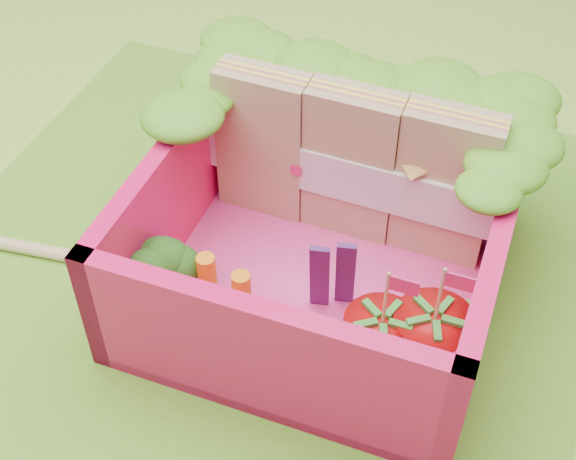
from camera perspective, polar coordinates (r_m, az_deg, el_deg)
The scene contains 13 objects.
ground at distance 3.28m, azimuth -2.20°, elevation -2.58°, with size 14.00×14.00×0.00m, color #97C236.
placemat at distance 3.27m, azimuth -2.20°, elevation -2.40°, with size 2.60×2.60×0.03m, color #69AE27.
bento_floor at distance 3.16m, azimuth 2.44°, elevation -3.55°, with size 1.30×1.30×0.05m, color #EF3D92.
bento_box at distance 2.98m, azimuth 2.58°, elevation -0.34°, with size 1.30×1.30×0.55m.
lettuce_ruffle at distance 3.13m, azimuth 5.72°, elevation 9.95°, with size 1.43×0.83×0.11m.
sandwich_stack at distance 3.14m, azimuth 4.62°, elevation 4.71°, with size 1.17×0.20×0.65m.
broccoli at distance 2.96m, azimuth -8.52°, elevation -2.82°, with size 0.31×0.31×0.25m.
carrot_sticks at distance 2.92m, azimuth -4.59°, elevation -4.32°, with size 0.21×0.07×0.28m.
purple_wedges at distance 2.89m, azimuth 3.18°, elevation -3.24°, with size 0.16×0.08×0.38m.
strawberry_left at distance 2.77m, azimuth 6.53°, elevation -8.13°, with size 0.26×0.26×0.50m.
strawberry_right at distance 2.79m, azimuth 10.08°, elevation -7.91°, with size 0.27×0.27×0.51m.
snap_peas at distance 2.93m, azimuth 8.27°, elevation -7.99°, with size 0.60×0.56×0.05m.
chopsticks at distance 3.46m, azimuth -18.55°, elevation -1.12°, with size 2.31×0.33×0.05m.
Camera 1 is at (0.90, -2.04, 2.41)m, focal length 50.00 mm.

